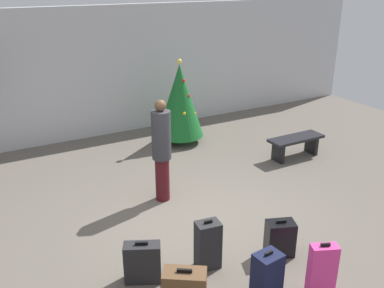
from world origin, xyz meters
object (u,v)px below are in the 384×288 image
holiday_tree (180,101)px  suitcase_2 (322,269)px  suitcase_4 (208,245)px  suitcase_6 (142,263)px  suitcase_0 (267,274)px  waiting_bench (296,142)px  suitcase_3 (280,238)px  traveller_0 (162,149)px

holiday_tree → suitcase_2: (-0.89, -5.59, -0.69)m
holiday_tree → suitcase_4: (-1.88, -4.44, -0.69)m
holiday_tree → suitcase_6: size_ratio=3.35×
suitcase_2 → suitcase_4: (-0.99, 1.15, -0.00)m
suitcase_0 → suitcase_2: (0.61, -0.32, 0.06)m
waiting_bench → suitcase_3: suitcase_3 is taller
holiday_tree → traveller_0: bearing=-123.8°
holiday_tree → suitcase_3: 4.84m
suitcase_4 → waiting_bench: bearing=32.5°
traveller_0 → holiday_tree: bearing=56.2°
waiting_bench → suitcase_4: bearing=-147.5°
holiday_tree → suitcase_3: size_ratio=3.53×
holiday_tree → waiting_bench: holiday_tree is taller
waiting_bench → suitcase_6: 5.09m
suitcase_2 → suitcase_6: suitcase_2 is taller
traveller_0 → suitcase_3: bearing=-71.4°
waiting_bench → traveller_0: bearing=-175.0°
traveller_0 → suitcase_2: (0.72, -3.20, -0.64)m
suitcase_0 → suitcase_3: 0.88m
holiday_tree → suitcase_6: holiday_tree is taller
suitcase_3 → suitcase_4: suitcase_4 is taller
suitcase_2 → suitcase_4: bearing=130.8°
suitcase_0 → suitcase_2: suitcase_2 is taller
suitcase_3 → suitcase_4: 1.09m
holiday_tree → suitcase_4: holiday_tree is taller
holiday_tree → suitcase_4: size_ratio=2.73×
traveller_0 → suitcase_3: traveller_0 is taller
holiday_tree → suitcase_2: bearing=-99.0°
waiting_bench → suitcase_0: suitcase_0 is taller
traveller_0 → suitcase_2: bearing=-77.4°
waiting_bench → holiday_tree: bearing=130.8°
suitcase_2 → suitcase_4: 1.52m
suitcase_2 → traveller_0: bearing=102.6°
waiting_bench → suitcase_3: size_ratio=2.26×
traveller_0 → suitcase_2: size_ratio=2.52×
suitcase_4 → suitcase_6: (-0.91, 0.16, -0.07)m
suitcase_0 → suitcase_6: (-1.29, 0.99, -0.01)m
traveller_0 → suitcase_4: bearing=-97.7°
holiday_tree → suitcase_2: holiday_tree is taller
waiting_bench → suitcase_3: (-2.63, -2.62, -0.08)m
traveller_0 → suitcase_2: traveller_0 is taller
suitcase_3 → waiting_bench: bearing=44.9°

